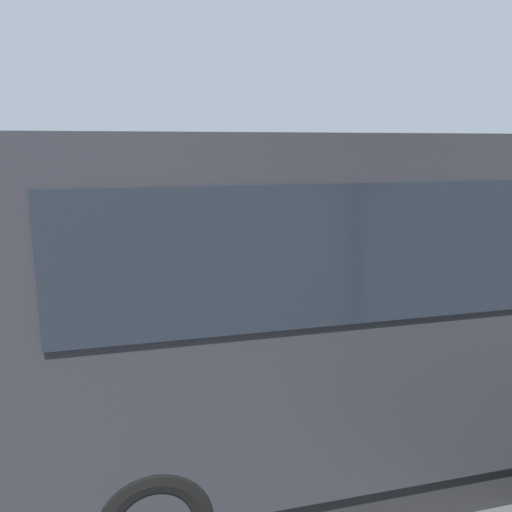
% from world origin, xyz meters
% --- Properties ---
extents(ground_plane, '(80.00, 80.00, 0.00)m').
position_xyz_m(ground_plane, '(0.00, 0.00, 0.00)').
color(ground_plane, '#424247').
extents(tour_bus, '(9.26, 2.62, 3.25)m').
position_xyz_m(tour_bus, '(-1.61, 4.20, 1.64)').
color(tour_bus, '#26262B').
rests_on(tour_bus, ground_plane).
extents(spectator_far_left, '(0.58, 0.35, 1.72)m').
position_xyz_m(spectator_far_left, '(-3.48, 1.63, 1.02)').
color(spectator_far_left, '#473823').
rests_on(spectator_far_left, ground_plane).
extents(spectator_left, '(0.58, 0.35, 1.77)m').
position_xyz_m(spectator_left, '(-2.69, 1.65, 1.05)').
color(spectator_left, black).
rests_on(spectator_left, ground_plane).
extents(spectator_centre, '(0.58, 0.36, 1.68)m').
position_xyz_m(spectator_centre, '(-1.61, 1.63, 1.00)').
color(spectator_centre, black).
rests_on(spectator_centre, ground_plane).
extents(spectator_right, '(0.58, 0.34, 1.74)m').
position_xyz_m(spectator_right, '(-0.65, 1.43, 1.03)').
color(spectator_right, black).
rests_on(spectator_right, ground_plane).
extents(spectator_far_right, '(0.58, 0.35, 1.71)m').
position_xyz_m(spectator_far_right, '(0.17, 1.27, 1.01)').
color(spectator_far_right, '#473823').
rests_on(spectator_far_right, ground_plane).
extents(parked_motorcycle_dark, '(2.05, 0.58, 0.99)m').
position_xyz_m(parked_motorcycle_dark, '(-1.25, 2.23, 0.48)').
color(parked_motorcycle_dark, black).
rests_on(parked_motorcycle_dark, ground_plane).
extents(stunt_motorcycle, '(1.84, 0.58, 1.93)m').
position_xyz_m(stunt_motorcycle, '(1.21, -3.39, 1.06)').
color(stunt_motorcycle, black).
rests_on(stunt_motorcycle, ground_plane).
extents(traffic_cone, '(0.34, 0.34, 0.63)m').
position_xyz_m(traffic_cone, '(-0.53, -3.02, 0.30)').
color(traffic_cone, orange).
rests_on(traffic_cone, ground_plane).
extents(bay_line_a, '(0.25, 4.55, 0.01)m').
position_xyz_m(bay_line_a, '(-5.69, -0.81, 0.00)').
color(bay_line_a, white).
rests_on(bay_line_a, ground_plane).
extents(bay_line_b, '(0.24, 4.18, 0.01)m').
position_xyz_m(bay_line_b, '(-2.80, -0.81, 0.00)').
color(bay_line_b, white).
rests_on(bay_line_b, ground_plane).
extents(bay_line_c, '(0.24, 4.33, 0.01)m').
position_xyz_m(bay_line_c, '(0.08, -0.81, 0.00)').
color(bay_line_c, white).
rests_on(bay_line_c, ground_plane).
extents(bay_line_d, '(0.22, 3.69, 0.01)m').
position_xyz_m(bay_line_d, '(2.97, -0.81, 0.00)').
color(bay_line_d, white).
rests_on(bay_line_d, ground_plane).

